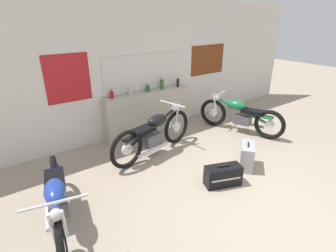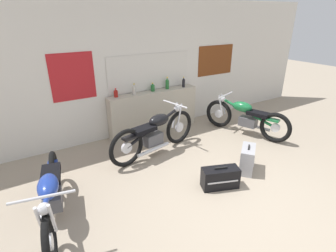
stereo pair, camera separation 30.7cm
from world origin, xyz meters
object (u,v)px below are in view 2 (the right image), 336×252
(bottle_leftmost, at_px, (116,93))
(bottle_right_center, at_px, (167,84))
(bottle_rightmost, at_px, (184,83))
(motorcycle_green, at_px, (246,117))
(motorcycle_black, at_px, (155,133))
(hard_case_black, at_px, (220,178))
(bottle_center, at_px, (153,88))
(hard_case_silver, at_px, (247,159))
(motorcycle_blue, at_px, (51,195))
(bottle_left_center, at_px, (134,90))

(bottle_leftmost, distance_m, bottle_right_center, 1.22)
(bottle_rightmost, relative_size, motorcycle_green, 0.13)
(motorcycle_black, xyz_separation_m, hard_case_black, (0.32, -1.47, -0.27))
(bottle_right_center, xyz_separation_m, motorcycle_green, (1.25, -1.27, -0.65))
(bottle_center, bearing_deg, bottle_rightmost, -4.87)
(hard_case_silver, bearing_deg, motorcycle_black, 127.33)
(motorcycle_blue, bearing_deg, hard_case_silver, -8.92)
(motorcycle_blue, bearing_deg, bottle_leftmost, 48.89)
(bottle_center, xyz_separation_m, motorcycle_green, (1.62, -1.27, -0.61))
(bottle_right_center, height_order, motorcycle_green, bottle_right_center)
(bottle_left_center, distance_m, motorcycle_black, 1.13)
(bottle_left_center, height_order, motorcycle_black, bottle_left_center)
(bottle_center, relative_size, hard_case_silver, 0.37)
(motorcycle_black, height_order, hard_case_silver, motorcycle_black)
(bottle_leftmost, relative_size, motorcycle_blue, 0.09)
(bottle_center, bearing_deg, bottle_leftmost, 179.62)
(bottle_right_center, xyz_separation_m, motorcycle_black, (-0.89, -1.00, -0.62))
(bottle_leftmost, bearing_deg, bottle_center, -0.38)
(motorcycle_green, distance_m, hard_case_black, 2.19)
(motorcycle_green, bearing_deg, bottle_leftmost, 152.60)
(bottle_right_center, relative_size, bottle_rightmost, 1.13)
(bottle_leftmost, height_order, motorcycle_blue, bottle_leftmost)
(bottle_rightmost, bearing_deg, bottle_left_center, 179.37)
(motorcycle_green, xyz_separation_m, motorcycle_black, (-2.13, 0.27, 0.03))
(motorcycle_green, relative_size, hard_case_silver, 3.79)
(hard_case_silver, bearing_deg, bottle_rightmost, 83.53)
(hard_case_silver, bearing_deg, bottle_leftmost, 120.04)
(motorcycle_black, distance_m, hard_case_silver, 1.72)
(bottle_leftmost, height_order, hard_case_black, bottle_leftmost)
(bottle_center, bearing_deg, motorcycle_blue, -142.99)
(bottle_rightmost, distance_m, hard_case_black, 2.74)
(motorcycle_green, relative_size, motorcycle_blue, 0.94)
(bottle_leftmost, distance_m, bottle_center, 0.85)
(bottle_right_center, xyz_separation_m, hard_case_silver, (0.15, -2.36, -0.83))
(bottle_left_center, bearing_deg, hard_case_black, -83.62)
(bottle_right_center, height_order, motorcycle_black, bottle_right_center)
(bottle_leftmost, relative_size, bottle_rightmost, 0.76)
(motorcycle_black, bearing_deg, hard_case_black, -77.62)
(bottle_center, xyz_separation_m, hard_case_black, (-0.19, -2.48, -0.84))
(bottle_rightmost, bearing_deg, bottle_leftmost, 177.48)
(bottle_leftmost, height_order, motorcycle_green, bottle_leftmost)
(bottle_rightmost, bearing_deg, motorcycle_green, -55.18)
(motorcycle_black, bearing_deg, motorcycle_blue, -156.08)
(bottle_left_center, xyz_separation_m, bottle_right_center, (0.84, 0.05, 0.01))
(motorcycle_blue, relative_size, hard_case_black, 3.26)
(bottle_center, distance_m, hard_case_black, 2.62)
(bottle_left_center, bearing_deg, bottle_rightmost, -0.63)
(bottle_center, height_order, motorcycle_green, bottle_center)
(bottle_left_center, bearing_deg, bottle_leftmost, 171.44)
(bottle_left_center, height_order, hard_case_silver, bottle_left_center)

